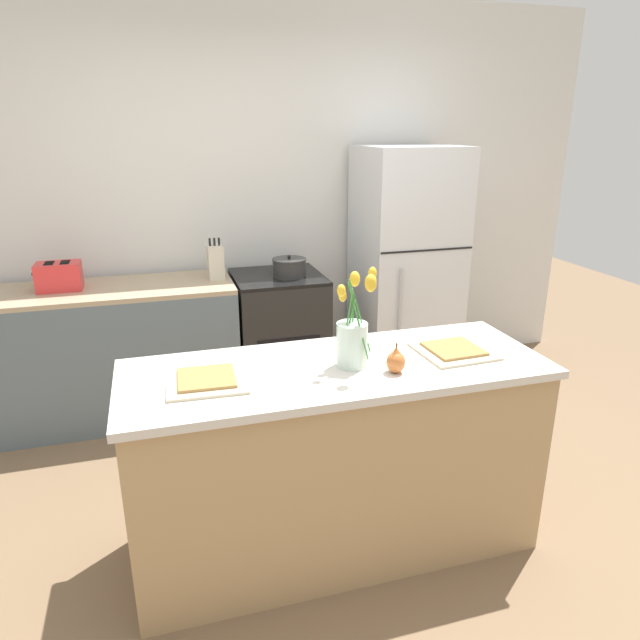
% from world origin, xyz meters
% --- Properties ---
extents(ground_plane, '(10.00, 10.00, 0.00)m').
position_xyz_m(ground_plane, '(0.00, 0.00, 0.00)').
color(ground_plane, brown).
extents(back_wall, '(5.20, 0.08, 2.70)m').
position_xyz_m(back_wall, '(0.00, 2.00, 1.35)').
color(back_wall, silver).
rests_on(back_wall, ground_plane).
extents(kitchen_island, '(1.80, 0.66, 0.90)m').
position_xyz_m(kitchen_island, '(0.00, 0.00, 0.45)').
color(kitchen_island, tan).
rests_on(kitchen_island, ground_plane).
extents(back_counter, '(1.68, 0.60, 0.89)m').
position_xyz_m(back_counter, '(-1.06, 1.60, 0.45)').
color(back_counter, slate).
rests_on(back_counter, ground_plane).
extents(stove_range, '(0.60, 0.61, 0.89)m').
position_xyz_m(stove_range, '(0.10, 1.60, 0.45)').
color(stove_range, black).
rests_on(stove_range, ground_plane).
extents(refrigerator, '(0.68, 0.67, 1.73)m').
position_xyz_m(refrigerator, '(1.05, 1.60, 0.86)').
color(refrigerator, silver).
rests_on(refrigerator, ground_plane).
extents(flower_vase, '(0.17, 0.19, 0.42)m').
position_xyz_m(flower_vase, '(0.06, -0.02, 1.03)').
color(flower_vase, silver).
rests_on(flower_vase, kitchen_island).
extents(pear_figurine, '(0.08, 0.08, 0.13)m').
position_xyz_m(pear_figurine, '(0.21, -0.14, 0.95)').
color(pear_figurine, '#C66B33').
rests_on(pear_figurine, kitchen_island).
extents(plate_setting_left, '(0.32, 0.32, 0.02)m').
position_xyz_m(plate_setting_left, '(-0.54, -0.01, 0.91)').
color(plate_setting_left, beige).
rests_on(plate_setting_left, kitchen_island).
extents(plate_setting_right, '(0.32, 0.32, 0.02)m').
position_xyz_m(plate_setting_right, '(0.54, -0.01, 0.91)').
color(plate_setting_right, beige).
rests_on(plate_setting_right, kitchen_island).
extents(toaster, '(0.28, 0.18, 0.17)m').
position_xyz_m(toaster, '(-1.27, 1.63, 0.98)').
color(toaster, red).
rests_on(toaster, back_counter).
extents(cooking_pot, '(0.23, 0.23, 0.15)m').
position_xyz_m(cooking_pot, '(0.17, 1.54, 0.96)').
color(cooking_pot, '#2D2D2D').
rests_on(cooking_pot, stove_range).
extents(knife_block, '(0.10, 0.14, 0.27)m').
position_xyz_m(knife_block, '(-0.31, 1.64, 1.00)').
color(knife_block, beige).
rests_on(knife_block, back_counter).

